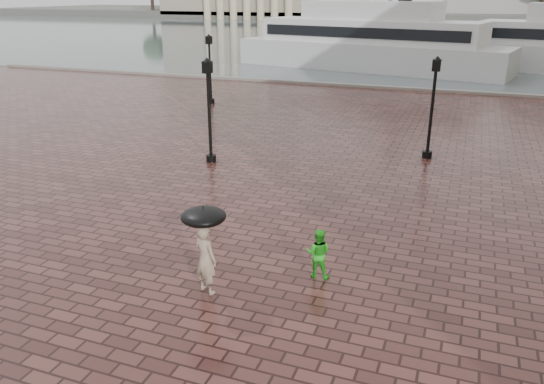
# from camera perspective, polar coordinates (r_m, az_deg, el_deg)

# --- Properties ---
(ground) EXTENTS (300.00, 300.00, 0.00)m
(ground) POSITION_cam_1_polar(r_m,az_deg,el_deg) (13.30, -2.65, -11.62)
(ground) COLOR #351B18
(ground) RESTS_ON ground
(harbour_water) EXTENTS (240.00, 240.00, 0.00)m
(harbour_water) POSITION_cam_1_polar(r_m,az_deg,el_deg) (102.65, 18.64, 15.72)
(harbour_water) COLOR #424D50
(harbour_water) RESTS_ON ground
(quay_edge) EXTENTS (80.00, 0.60, 0.30)m
(quay_edge) POSITION_cam_1_polar(r_m,az_deg,el_deg) (43.13, 14.47, 10.59)
(quay_edge) COLOR slate
(quay_edge) RESTS_ON ground
(far_shore) EXTENTS (300.00, 60.00, 2.00)m
(far_shore) POSITION_cam_1_polar(r_m,az_deg,el_deg) (170.48, 19.91, 17.50)
(far_shore) COLOR #4C4C47
(far_shore) RESTS_ON ground
(street_lamps) EXTENTS (15.44, 12.44, 4.40)m
(street_lamps) POSITION_cam_1_polar(r_m,az_deg,el_deg) (27.76, 0.16, 10.79)
(street_lamps) COLOR black
(street_lamps) RESTS_ON ground
(adult_pedestrian) EXTENTS (0.77, 0.63, 1.83)m
(adult_pedestrian) POSITION_cam_1_polar(r_m,az_deg,el_deg) (13.32, -7.15, -7.19)
(adult_pedestrian) COLOR tan
(adult_pedestrian) RESTS_ON ground
(child_pedestrian) EXTENTS (0.70, 0.56, 1.37)m
(child_pedestrian) POSITION_cam_1_polar(r_m,az_deg,el_deg) (14.05, 5.00, -6.58)
(child_pedestrian) COLOR green
(child_pedestrian) RESTS_ON ground
(ferry_near) EXTENTS (27.13, 11.64, 8.66)m
(ferry_near) POSITION_cam_1_polar(r_m,az_deg,el_deg) (54.19, 10.51, 15.61)
(ferry_near) COLOR silver
(ferry_near) RESTS_ON ground
(umbrella) EXTENTS (1.10, 1.10, 1.18)m
(umbrella) POSITION_cam_1_polar(r_m,az_deg,el_deg) (12.82, -7.38, -2.64)
(umbrella) COLOR black
(umbrella) RESTS_ON ground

